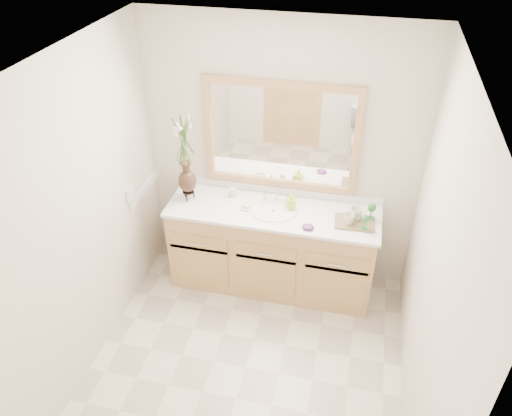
% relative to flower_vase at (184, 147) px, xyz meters
% --- Properties ---
extents(floor, '(2.60, 2.60, 0.00)m').
position_rel_flower_vase_xyz_m(floor, '(0.77, -1.02, -1.35)').
color(floor, beige).
rests_on(floor, ground).
extents(ceiling, '(2.40, 2.60, 0.02)m').
position_rel_flower_vase_xyz_m(ceiling, '(0.77, -1.02, 1.05)').
color(ceiling, white).
rests_on(ceiling, wall_back).
extents(wall_back, '(2.40, 0.02, 2.40)m').
position_rel_flower_vase_xyz_m(wall_back, '(0.77, 0.28, -0.15)').
color(wall_back, silver).
rests_on(wall_back, floor).
extents(wall_left, '(0.02, 2.60, 2.40)m').
position_rel_flower_vase_xyz_m(wall_left, '(-0.43, -1.02, -0.15)').
color(wall_left, silver).
rests_on(wall_left, floor).
extents(wall_right, '(0.02, 2.60, 2.40)m').
position_rel_flower_vase_xyz_m(wall_right, '(1.97, -1.02, -0.15)').
color(wall_right, silver).
rests_on(wall_right, floor).
extents(vanity, '(1.80, 0.55, 0.80)m').
position_rel_flower_vase_xyz_m(vanity, '(0.77, -0.01, -0.95)').
color(vanity, tan).
rests_on(vanity, floor).
extents(counter, '(1.84, 0.57, 0.03)m').
position_rel_flower_vase_xyz_m(counter, '(0.77, -0.01, -0.53)').
color(counter, white).
rests_on(counter, vanity).
extents(sink, '(0.38, 0.34, 0.23)m').
position_rel_flower_vase_xyz_m(sink, '(0.77, -0.02, -0.57)').
color(sink, white).
rests_on(sink, counter).
extents(mirror, '(1.32, 0.04, 0.97)m').
position_rel_flower_vase_xyz_m(mirror, '(0.77, 0.26, 0.06)').
color(mirror, white).
rests_on(mirror, wall_back).
extents(switch_plate, '(0.02, 0.12, 0.12)m').
position_rel_flower_vase_xyz_m(switch_plate, '(-0.42, -0.26, -0.37)').
color(switch_plate, white).
rests_on(switch_plate, wall_left).
extents(flower_vase, '(0.19, 0.19, 0.76)m').
position_rel_flower_vase_xyz_m(flower_vase, '(0.00, 0.00, 0.00)').
color(flower_vase, black).
rests_on(flower_vase, counter).
extents(tumbler, '(0.07, 0.07, 0.08)m').
position_rel_flower_vase_xyz_m(tumbler, '(0.37, 0.12, -0.48)').
color(tumbler, beige).
rests_on(tumbler, counter).
extents(soap_dish, '(0.11, 0.11, 0.03)m').
position_rel_flower_vase_xyz_m(soap_dish, '(0.53, -0.03, -0.51)').
color(soap_dish, beige).
rests_on(soap_dish, counter).
extents(soap_bottle, '(0.08, 0.08, 0.14)m').
position_rel_flower_vase_xyz_m(soap_bottle, '(0.91, 0.05, -0.45)').
color(soap_bottle, '#AEE034').
rests_on(soap_bottle, counter).
extents(purple_dish, '(0.11, 0.10, 0.04)m').
position_rel_flower_vase_xyz_m(purple_dish, '(1.10, -0.20, -0.50)').
color(purple_dish, '#602672').
rests_on(purple_dish, counter).
extents(tray, '(0.34, 0.24, 0.02)m').
position_rel_flower_vase_xyz_m(tray, '(1.46, -0.04, -0.51)').
color(tray, brown).
rests_on(tray, counter).
extents(mug_left, '(0.12, 0.11, 0.09)m').
position_rel_flower_vase_xyz_m(mug_left, '(1.41, -0.08, -0.46)').
color(mug_left, beige).
rests_on(mug_left, tray).
extents(mug_right, '(0.13, 0.13, 0.11)m').
position_rel_flower_vase_xyz_m(mug_right, '(1.47, 0.01, -0.45)').
color(mug_right, beige).
rests_on(mug_right, tray).
extents(goblet_front, '(0.06, 0.06, 0.14)m').
position_rel_flower_vase_xyz_m(goblet_front, '(1.54, -0.12, -0.41)').
color(goblet_front, '#277533').
rests_on(goblet_front, tray).
extents(goblet_back, '(0.07, 0.07, 0.15)m').
position_rel_flower_vase_xyz_m(goblet_back, '(1.59, 0.04, -0.40)').
color(goblet_back, '#277533').
rests_on(goblet_back, tray).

